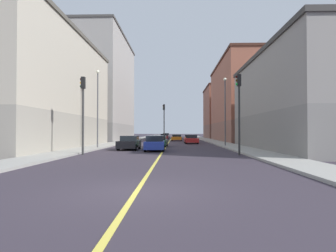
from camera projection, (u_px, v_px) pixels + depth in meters
ground_plane at (137, 192)px, 8.63m from camera, size 400.00×400.00×0.00m
sidewalk_left at (209, 140)px, 57.39m from camera, size 2.70×168.00×0.15m
sidewalk_right at (131, 140)px, 57.82m from camera, size 2.70×168.00×0.15m
lane_center_stripe at (170, 140)px, 57.60m from camera, size 0.16×154.00×0.01m
building_left_near at (319, 101)px, 27.82m from camera, size 12.20×21.61×9.46m
building_left_mid at (251, 102)px, 52.71m from camera, size 12.20×23.69×14.52m
building_left_far at (229, 113)px, 75.14m from camera, size 12.20×15.65×13.32m
building_right_corner at (26, 90)px, 31.03m from camera, size 12.20×24.95×12.54m
building_right_midblock at (97, 89)px, 58.99m from camera, size 12.20×24.33×20.97m
traffic_light_left_near at (239, 103)px, 21.90m from camera, size 0.40×0.32×6.17m
traffic_light_right_near at (83, 104)px, 22.23m from camera, size 0.40×0.32×6.04m
traffic_light_median_far at (164, 118)px, 47.78m from camera, size 0.40×0.32×6.31m
street_lamp_left_near at (225, 105)px, 33.97m from camera, size 0.36×0.36×8.02m
street_lamp_right_near at (98, 101)px, 30.06m from camera, size 0.36×0.36×8.09m
car_black at (129, 143)px, 28.48m from camera, size 1.89×4.44×1.38m
car_maroon at (164, 137)px, 64.71m from camera, size 1.88×4.46×1.27m
car_green at (159, 141)px, 33.87m from camera, size 1.99×4.21×1.35m
car_red at (191, 139)px, 42.87m from camera, size 2.03×4.53×1.33m
car_silver at (166, 136)px, 75.91m from camera, size 1.80×4.16×1.35m
car_orange at (177, 138)px, 55.47m from camera, size 2.03×4.58×1.22m
car_blue at (155, 144)px, 26.73m from camera, size 1.91×4.53×1.41m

